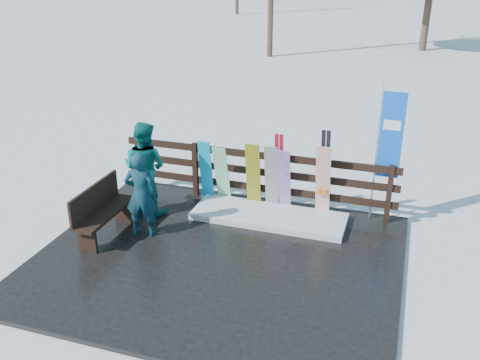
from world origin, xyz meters
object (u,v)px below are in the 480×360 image
(person_front, at_px, (141,194))
(person_back, at_px, (145,168))
(snowboard_1, at_px, (222,175))
(snowboard_2, at_px, (253,176))
(bench, at_px, (101,209))
(snowboard_5, at_px, (323,182))
(snowboard_0, at_px, (206,171))
(snowboard_3, at_px, (283,181))
(snowboard_4, at_px, (271,178))
(rental_flag, at_px, (387,140))

(person_front, bearing_deg, person_back, -79.36)
(snowboard_1, bearing_deg, snowboard_2, -0.00)
(bench, distance_m, snowboard_5, 4.10)
(bench, relative_size, snowboard_1, 1.15)
(snowboard_0, relative_size, snowboard_1, 1.02)
(snowboard_3, bearing_deg, snowboard_4, 180.00)
(bench, xyz_separation_m, person_back, (0.32, 1.12, 0.40))
(bench, distance_m, person_front, 0.79)
(snowboard_1, distance_m, rental_flag, 3.25)
(snowboard_4, height_order, rental_flag, rental_flag)
(snowboard_0, xyz_separation_m, snowboard_5, (2.36, -0.00, 0.09))
(rental_flag, bearing_deg, person_front, -154.50)
(bench, distance_m, snowboard_1, 2.49)
(person_back, bearing_deg, snowboard_1, -145.57)
(bench, relative_size, rental_flag, 0.58)
(snowboard_1, distance_m, person_front, 1.89)
(person_front, distance_m, person_back, 0.95)
(snowboard_2, relative_size, snowboard_3, 1.02)
(snowboard_0, xyz_separation_m, snowboard_4, (1.36, -0.00, 0.03))
(snowboard_3, bearing_deg, snowboard_5, 0.00)
(snowboard_1, bearing_deg, snowboard_4, 0.00)
(snowboard_0, height_order, rental_flag, rental_flag)
(snowboard_0, xyz_separation_m, rental_flag, (3.43, 0.27, 0.94))
(bench, height_order, snowboard_0, snowboard_0)
(snowboard_4, bearing_deg, person_back, -161.48)
(snowboard_5, bearing_deg, snowboard_4, 180.00)
(snowboard_0, relative_size, person_front, 0.84)
(snowboard_2, relative_size, snowboard_4, 1.00)
(person_front, relative_size, person_back, 0.87)
(bench, xyz_separation_m, rental_flag, (4.70, 2.16, 1.09))
(snowboard_5, bearing_deg, snowboard_3, 180.00)
(snowboard_0, height_order, person_back, person_back)
(snowboard_3, height_order, person_back, person_back)
(snowboard_2, bearing_deg, snowboard_5, 0.00)
(bench, distance_m, rental_flag, 5.29)
(snowboard_1, height_order, snowboard_5, snowboard_5)
(bench, xyz_separation_m, snowboard_0, (1.27, 1.89, 0.15))
(snowboard_1, xyz_separation_m, snowboard_2, (0.65, -0.00, 0.06))
(bench, bearing_deg, snowboard_5, 27.54)
(person_back, bearing_deg, snowboard_5, -163.36)
(snowboard_1, relative_size, rental_flag, 0.50)
(snowboard_1, distance_m, snowboard_3, 1.25)
(snowboard_5, xyz_separation_m, person_front, (-2.94, -1.64, 0.04))
(snowboard_3, xyz_separation_m, rental_flag, (1.84, 0.27, 0.93))
(snowboard_1, xyz_separation_m, snowboard_3, (1.25, 0.00, 0.04))
(rental_flag, bearing_deg, snowboard_2, -173.68)
(snowboard_5, bearing_deg, snowboard_2, -180.00)
(snowboard_1, distance_m, person_back, 1.53)
(person_back, bearing_deg, snowboard_3, -159.60)
(snowboard_0, height_order, person_front, person_front)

